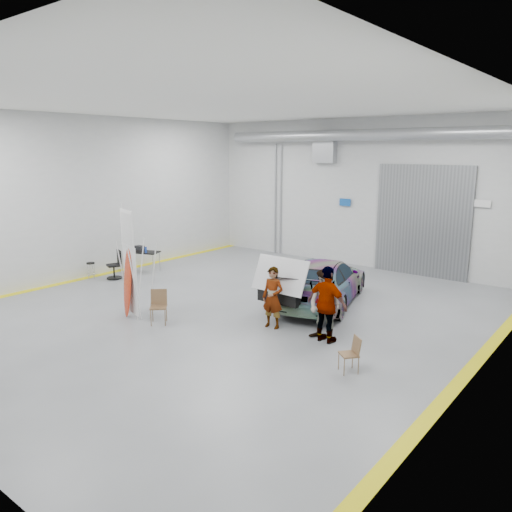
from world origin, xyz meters
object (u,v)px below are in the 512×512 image
Objects in this scene: sedan_car at (323,281)px; office_chair at (115,266)px; folding_chair_near at (159,313)px; shop_stool at (91,271)px; person_a at (273,298)px; person_c at (327,305)px; folding_chair_far at (349,361)px; work_table at (142,251)px; surfboard_display at (130,272)px; person_b at (325,306)px.

office_chair is (-7.69, -2.17, -0.25)m from sedan_car.
folding_chair_near is 6.03m from shop_stool.
person_a reaches higher than folding_chair_near.
person_c is 9.47m from office_chair.
folding_chair_far is (1.27, -1.20, -0.73)m from person_c.
work_table is at bearing 102.04° from folding_chair_near.
work_table is (-9.60, 1.98, -0.18)m from person_c.
folding_chair_near is at bearing -16.27° from shop_stool.
surfboard_display reaches higher than folding_chair_near.
office_chair is at bearing 165.99° from surfboard_display.
sedan_car is 2.64× the size of person_b.
person_b is 0.95× the size of person_c.
folding_chair_far is at bearing 22.12° from surfboard_display.
work_table is (-4.23, 3.81, -0.53)m from surfboard_display.
sedan_car is at bearing 18.38° from shop_stool.
surfboard_display is at bearing 35.16° from sedan_car.
person_a is 0.86× the size of person_c.
sedan_car reaches higher than office_chair.
surfboard_display is 3.51× the size of folding_chair_near.
surfboard_display reaches higher than person_c.
sedan_car reaches higher than folding_chair_far.
work_table is at bearing -6.66° from person_c.
person_c is at bearing 18.29° from office_chair.
folding_chair_far is 0.56× the size of work_table.
folding_chair_near is at bearing -34.99° from work_table.
person_b is at bearing -5.84° from person_a.
office_chair reaches higher than work_table.
person_a is at bearing -14.00° from work_table.
person_a reaches higher than work_table.
person_a is 3.20m from folding_chair_near.
surfboard_display is 1.48m from folding_chair_near.
work_table is 1.45m from office_chair.
person_b is at bearing -21.08° from folding_chair_near.
surfboard_display is at bearing -159.38° from person_a.
folding_chair_far is (3.03, -3.96, -0.46)m from sedan_car.
person_b reaches higher than work_table.
person_a reaches higher than office_chair.
office_chair is (-7.76, 0.58, -0.38)m from person_a.
surfboard_display is at bearing 143.80° from folding_chair_near.
work_table is (-5.27, 3.69, 0.51)m from folding_chair_near.
shop_stool is (-10.11, -0.03, -0.67)m from person_c.
person_c is at bearing 0.14° from shop_stool.
person_a is (0.08, -2.75, 0.13)m from sedan_car.
work_table is (-7.84, -0.78, 0.09)m from sedan_car.
sedan_car is at bearing 5.65° from work_table.
folding_chair_far is (1.33, -1.20, -0.68)m from person_b.
folding_chair_far is at bearing -37.77° from folding_chair_near.
office_chair is at bearing -150.04° from folding_chair_far.
person_a is 2.13× the size of folding_chair_far.
sedan_car is 3.47× the size of work_table.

